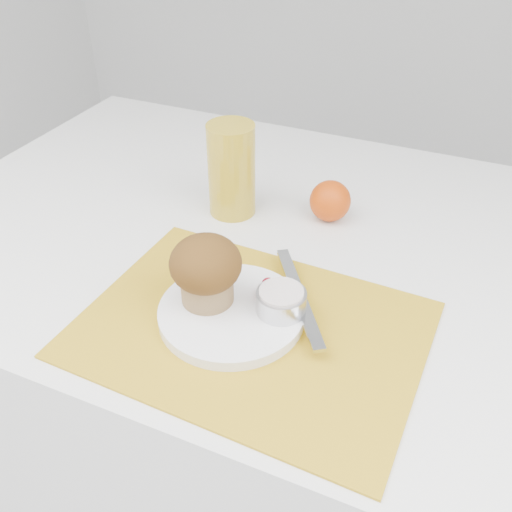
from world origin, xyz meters
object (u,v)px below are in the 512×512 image
at_px(plate, 232,313).
at_px(orange, 330,201).
at_px(juice_glass, 232,170).
at_px(table, 272,389).
at_px(muffin, 206,269).

height_order(plate, orange, orange).
bearing_deg(plate, juice_glass, 115.30).
bearing_deg(table, muffin, -94.41).
bearing_deg(table, orange, 51.48).
relative_size(table, orange, 17.69).
bearing_deg(plate, table, 95.73).
distance_m(table, juice_glass, 0.46).
distance_m(table, plate, 0.44).
bearing_deg(plate, orange, 81.86).
height_order(table, plate, plate).
relative_size(table, muffin, 12.58).
height_order(plate, juice_glass, juice_glass).
height_order(orange, juice_glass, juice_glass).
xyz_separation_m(orange, juice_glass, (-0.16, -0.04, 0.04)).
xyz_separation_m(plate, juice_glass, (-0.12, 0.25, 0.07)).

